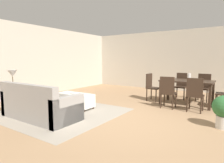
{
  "coord_description": "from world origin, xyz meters",
  "views": [
    {
      "loc": [
        2.09,
        -3.84,
        1.39
      ],
      "look_at": [
        -1.38,
        1.38,
        0.67
      ],
      "focal_mm": 30.63,
      "sensor_mm": 36.0,
      "label": 1
    }
  ],
  "objects_px": {
    "couch": "(39,106)",
    "dining_chair_head_west": "(151,85)",
    "dining_chair_near_right": "(195,93)",
    "vase_centerpiece": "(189,77)",
    "ottoman_table": "(75,100)",
    "dining_chair_near_left": "(168,90)",
    "dining_chair_far_left": "(181,84)",
    "potted_plant": "(224,109)",
    "dining_table": "(187,83)",
    "side_table": "(14,93)",
    "book_on_ottoman": "(76,94)",
    "dining_chair_far_right": "(204,86)",
    "table_lamp": "(12,74)"
  },
  "relations": [
    {
      "from": "side_table",
      "to": "dining_chair_near_right",
      "type": "height_order",
      "value": "dining_chair_near_right"
    },
    {
      "from": "dining_chair_far_left",
      "to": "dining_chair_far_right",
      "type": "bearing_deg",
      "value": -0.38
    },
    {
      "from": "couch",
      "to": "book_on_ottoman",
      "type": "distance_m",
      "value": 1.14
    },
    {
      "from": "ottoman_table",
      "to": "dining_chair_near_right",
      "type": "height_order",
      "value": "dining_chair_near_right"
    },
    {
      "from": "ottoman_table",
      "to": "side_table",
      "type": "height_order",
      "value": "side_table"
    },
    {
      "from": "couch",
      "to": "dining_chair_near_left",
      "type": "height_order",
      "value": "dining_chair_near_left"
    },
    {
      "from": "dining_chair_head_west",
      "to": "vase_centerpiece",
      "type": "distance_m",
      "value": 1.26
    },
    {
      "from": "dining_chair_head_west",
      "to": "dining_chair_far_left",
      "type": "bearing_deg",
      "value": 48.19
    },
    {
      "from": "book_on_ottoman",
      "to": "couch",
      "type": "bearing_deg",
      "value": -94.7
    },
    {
      "from": "book_on_ottoman",
      "to": "potted_plant",
      "type": "relative_size",
      "value": 0.38
    },
    {
      "from": "ottoman_table",
      "to": "side_table",
      "type": "xyz_separation_m",
      "value": [
        -1.28,
        -1.1,
        0.22
      ]
    },
    {
      "from": "dining_chair_near_left",
      "to": "potted_plant",
      "type": "relative_size",
      "value": 1.35
    },
    {
      "from": "table_lamp",
      "to": "dining_chair_far_right",
      "type": "height_order",
      "value": "table_lamp"
    },
    {
      "from": "dining_chair_far_left",
      "to": "vase_centerpiece",
      "type": "xyz_separation_m",
      "value": [
        0.43,
        -0.89,
        0.35
      ]
    },
    {
      "from": "dining_chair_head_west",
      "to": "book_on_ottoman",
      "type": "bearing_deg",
      "value": -120.74
    },
    {
      "from": "ottoman_table",
      "to": "dining_chair_far_left",
      "type": "distance_m",
      "value": 3.8
    },
    {
      "from": "dining_chair_head_west",
      "to": "vase_centerpiece",
      "type": "height_order",
      "value": "vase_centerpiece"
    },
    {
      "from": "ottoman_table",
      "to": "dining_chair_near_left",
      "type": "xyz_separation_m",
      "value": [
        2.25,
        1.41,
        0.28
      ]
    },
    {
      "from": "vase_centerpiece",
      "to": "book_on_ottoman",
      "type": "distance_m",
      "value": 3.43
    },
    {
      "from": "couch",
      "to": "side_table",
      "type": "xyz_separation_m",
      "value": [
        -1.28,
        0.11,
        0.17
      ]
    },
    {
      "from": "couch",
      "to": "dining_chair_head_west",
      "type": "height_order",
      "value": "dining_chair_head_west"
    },
    {
      "from": "dining_chair_near_right",
      "to": "vase_centerpiece",
      "type": "height_order",
      "value": "vase_centerpiece"
    },
    {
      "from": "couch",
      "to": "dining_chair_near_left",
      "type": "bearing_deg",
      "value": 49.34
    },
    {
      "from": "ottoman_table",
      "to": "dining_chair_head_west",
      "type": "bearing_deg",
      "value": 56.54
    },
    {
      "from": "side_table",
      "to": "dining_chair_far_right",
      "type": "bearing_deg",
      "value": 44.55
    },
    {
      "from": "dining_chair_head_west",
      "to": "couch",
      "type": "bearing_deg",
      "value": -113.0
    },
    {
      "from": "dining_chair_near_right",
      "to": "dining_chair_far_right",
      "type": "distance_m",
      "value": 1.65
    },
    {
      "from": "dining_chair_far_right",
      "to": "potted_plant",
      "type": "distance_m",
      "value": 2.72
    },
    {
      "from": "ottoman_table",
      "to": "dining_chair_near_left",
      "type": "relative_size",
      "value": 1.22
    },
    {
      "from": "ottoman_table",
      "to": "vase_centerpiece",
      "type": "xyz_separation_m",
      "value": [
        2.66,
        2.17,
        0.63
      ]
    },
    {
      "from": "couch",
      "to": "dining_chair_head_west",
      "type": "xyz_separation_m",
      "value": [
        1.44,
        3.4,
        0.23
      ]
    },
    {
      "from": "vase_centerpiece",
      "to": "table_lamp",
      "type": "bearing_deg",
      "value": -140.23
    },
    {
      "from": "dining_chair_near_right",
      "to": "vase_centerpiece",
      "type": "relative_size",
      "value": 4.1
    },
    {
      "from": "side_table",
      "to": "couch",
      "type": "bearing_deg",
      "value": -4.72
    },
    {
      "from": "dining_chair_near_right",
      "to": "vase_centerpiece",
      "type": "xyz_separation_m",
      "value": [
        -0.33,
        0.77,
        0.35
      ]
    },
    {
      "from": "dining_chair_near_left",
      "to": "dining_chair_far_left",
      "type": "bearing_deg",
      "value": 90.96
    },
    {
      "from": "couch",
      "to": "vase_centerpiece",
      "type": "distance_m",
      "value": 4.33
    },
    {
      "from": "potted_plant",
      "to": "dining_table",
      "type": "bearing_deg",
      "value": 122.11
    },
    {
      "from": "ottoman_table",
      "to": "potted_plant",
      "type": "relative_size",
      "value": 1.66
    },
    {
      "from": "dining_chair_near_left",
      "to": "side_table",
      "type": "bearing_deg",
      "value": -144.57
    },
    {
      "from": "dining_chair_far_right",
      "to": "dining_chair_far_left",
      "type": "bearing_deg",
      "value": 179.62
    },
    {
      "from": "side_table",
      "to": "dining_chair_near_right",
      "type": "relative_size",
      "value": 0.64
    },
    {
      "from": "table_lamp",
      "to": "potted_plant",
      "type": "bearing_deg",
      "value": 17.24
    },
    {
      "from": "couch",
      "to": "vase_centerpiece",
      "type": "xyz_separation_m",
      "value": [
        2.65,
        3.38,
        0.58
      ]
    },
    {
      "from": "dining_chair_far_right",
      "to": "dining_chair_head_west",
      "type": "distance_m",
      "value": 1.73
    },
    {
      "from": "dining_chair_near_left",
      "to": "dining_chair_far_left",
      "type": "distance_m",
      "value": 1.65
    },
    {
      "from": "table_lamp",
      "to": "couch",
      "type": "bearing_deg",
      "value": -4.72
    },
    {
      "from": "side_table",
      "to": "potted_plant",
      "type": "relative_size",
      "value": 0.87
    },
    {
      "from": "dining_chair_near_right",
      "to": "vase_centerpiece",
      "type": "distance_m",
      "value": 0.9
    },
    {
      "from": "side_table",
      "to": "dining_table",
      "type": "relative_size",
      "value": 0.39
    }
  ]
}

